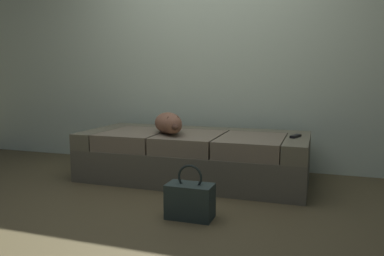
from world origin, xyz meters
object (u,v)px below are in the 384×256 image
(couch, at_px, (194,156))
(tv_remote, at_px, (296,136))
(dog_tan, at_px, (169,123))
(handbag, at_px, (190,200))

(couch, xyz_separation_m, tv_remote, (0.93, 0.01, 0.24))
(couch, height_order, tv_remote, tv_remote)
(couch, relative_size, tv_remote, 13.95)
(couch, distance_m, dog_tan, 0.40)
(dog_tan, height_order, handbag, dog_tan)
(dog_tan, bearing_deg, handbag, -59.45)
(couch, bearing_deg, tv_remote, 0.55)
(tv_remote, bearing_deg, dog_tan, -151.93)
(couch, height_order, dog_tan, dog_tan)
(handbag, bearing_deg, couch, 106.92)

